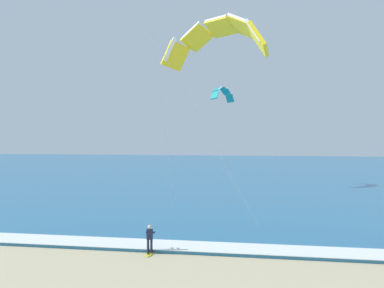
{
  "coord_description": "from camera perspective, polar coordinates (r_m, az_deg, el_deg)",
  "views": [
    {
      "loc": [
        4.39,
        -8.14,
        6.73
      ],
      "look_at": [
        0.48,
        17.03,
        6.34
      ],
      "focal_mm": 34.95,
      "sensor_mm": 36.0,
      "label": 1
    }
  ],
  "objects": [
    {
      "name": "surf_foam",
      "position": [
        23.52,
        -2.37,
        -15.19
      ],
      "size": [
        200.0,
        2.15,
        0.04
      ],
      "primitive_type": "cube",
      "color": "white",
      "rests_on": "sea"
    },
    {
      "name": "kite_primary",
      "position": [
        27.36,
        3.75,
        15.94
      ],
      "size": [
        7.99,
        7.42,
        14.02
      ],
      "color": "yellow"
    },
    {
      "name": "kite_distant",
      "position": [
        52.02,
        4.65,
        7.85
      ],
      "size": [
        2.97,
        5.5,
        2.01
      ],
      "color": "teal"
    },
    {
      "name": "kitesurfer",
      "position": [
        22.55,
        -6.46,
        -14.01
      ],
      "size": [
        0.55,
        0.53,
        1.69
      ],
      "color": "#191E38",
      "rests_on": "ground"
    },
    {
      "name": "surfboard",
      "position": [
        22.78,
        -6.47,
        -16.24
      ],
      "size": [
        0.51,
        1.42,
        0.09
      ],
      "color": "yellow",
      "rests_on": "ground"
    },
    {
      "name": "sea",
      "position": [
        81.56,
        5.72,
        -3.79
      ],
      "size": [
        200.0,
        120.0,
        0.2
      ],
      "primitive_type": "cube",
      "color": "teal",
      "rests_on": "ground"
    }
  ]
}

